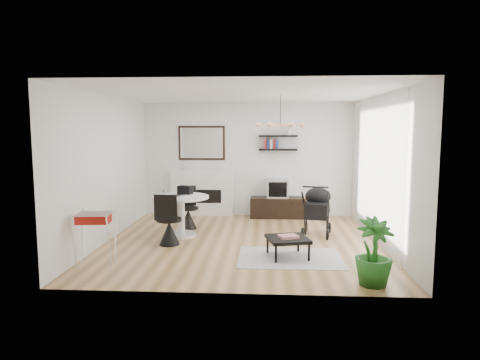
# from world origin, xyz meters

# --- Properties ---
(floor) EXTENTS (5.00, 5.00, 0.00)m
(floor) POSITION_xyz_m (0.00, 0.00, 0.00)
(floor) COLOR olive
(floor) RESTS_ON ground
(ceiling) EXTENTS (5.00, 5.00, 0.00)m
(ceiling) POSITION_xyz_m (0.00, 0.00, 2.70)
(ceiling) COLOR white
(ceiling) RESTS_ON wall_back
(wall_back) EXTENTS (5.00, 0.00, 5.00)m
(wall_back) POSITION_xyz_m (0.00, 2.50, 1.35)
(wall_back) COLOR white
(wall_back) RESTS_ON floor
(wall_left) EXTENTS (0.00, 5.00, 5.00)m
(wall_left) POSITION_xyz_m (-2.50, 0.00, 1.35)
(wall_left) COLOR white
(wall_left) RESTS_ON floor
(wall_right) EXTENTS (0.00, 5.00, 5.00)m
(wall_right) POSITION_xyz_m (2.50, 0.00, 1.35)
(wall_right) COLOR white
(wall_right) RESTS_ON floor
(sheer_curtain) EXTENTS (0.04, 3.60, 2.60)m
(sheer_curtain) POSITION_xyz_m (2.40, 0.20, 1.35)
(sheer_curtain) COLOR white
(sheer_curtain) RESTS_ON wall_right
(fireplace) EXTENTS (1.50, 0.17, 2.16)m
(fireplace) POSITION_xyz_m (-1.10, 2.42, 0.69)
(fireplace) COLOR white
(fireplace) RESTS_ON floor
(shelf_lower) EXTENTS (0.90, 0.25, 0.04)m
(shelf_lower) POSITION_xyz_m (0.72, 2.37, 1.60)
(shelf_lower) COLOR black
(shelf_lower) RESTS_ON wall_back
(shelf_upper) EXTENTS (0.90, 0.25, 0.04)m
(shelf_upper) POSITION_xyz_m (0.72, 2.37, 1.92)
(shelf_upper) COLOR black
(shelf_upper) RESTS_ON wall_back
(pendant_lamp) EXTENTS (0.90, 0.90, 0.10)m
(pendant_lamp) POSITION_xyz_m (0.70, 0.30, 2.15)
(pendant_lamp) COLOR tan
(pendant_lamp) RESTS_ON ceiling
(tv_console) EXTENTS (1.28, 0.45, 0.48)m
(tv_console) POSITION_xyz_m (0.72, 2.27, 0.24)
(tv_console) COLOR black
(tv_console) RESTS_ON floor
(crt_tv) EXTENTS (0.49, 0.43, 0.43)m
(crt_tv) POSITION_xyz_m (0.71, 2.26, 0.70)
(crt_tv) COLOR #B7B8BA
(crt_tv) RESTS_ON tv_console
(dining_table) EXTENTS (1.09, 1.09, 0.79)m
(dining_table) POSITION_xyz_m (-1.20, 0.36, 0.52)
(dining_table) COLOR white
(dining_table) RESTS_ON floor
(laptop) EXTENTS (0.40, 0.31, 0.03)m
(laptop) POSITION_xyz_m (-1.29, 0.29, 0.81)
(laptop) COLOR black
(laptop) RESTS_ON dining_table
(black_bag) EXTENTS (0.31, 0.24, 0.17)m
(black_bag) POSITION_xyz_m (-1.16, 0.63, 0.88)
(black_bag) COLOR black
(black_bag) RESTS_ON dining_table
(newspaper) EXTENTS (0.46, 0.42, 0.01)m
(newspaper) POSITION_xyz_m (-1.00, 0.25, 0.80)
(newspaper) COLOR white
(newspaper) RESTS_ON dining_table
(drinking_glass) EXTENTS (0.06, 0.06, 0.10)m
(drinking_glass) POSITION_xyz_m (-1.55, 0.49, 0.84)
(drinking_glass) COLOR white
(drinking_glass) RESTS_ON dining_table
(chair_far) EXTENTS (0.45, 0.47, 0.89)m
(chair_far) POSITION_xyz_m (-1.19, 1.04, 0.28)
(chair_far) COLOR black
(chair_far) RESTS_ON floor
(chair_near) EXTENTS (0.45, 0.46, 0.95)m
(chair_near) POSITION_xyz_m (-1.29, -0.28, 0.30)
(chair_near) COLOR black
(chair_near) RESTS_ON floor
(drying_rack) EXTENTS (0.61, 0.57, 0.83)m
(drying_rack) POSITION_xyz_m (-2.15, -1.51, 0.44)
(drying_rack) COLOR white
(drying_rack) RESTS_ON floor
(stroller) EXTENTS (0.68, 0.91, 1.04)m
(stroller) POSITION_xyz_m (1.45, 0.66, 0.45)
(stroller) COLOR black
(stroller) RESTS_ON floor
(rug) EXTENTS (1.66, 1.20, 0.01)m
(rug) POSITION_xyz_m (0.84, -0.94, 0.01)
(rug) COLOR #A4A4A4
(rug) RESTS_ON floor
(coffee_table) EXTENTS (0.76, 0.76, 0.32)m
(coffee_table) POSITION_xyz_m (0.80, -0.91, 0.30)
(coffee_table) COLOR black
(coffee_table) RESTS_ON rug
(magazines) EXTENTS (0.36, 0.32, 0.04)m
(magazines) POSITION_xyz_m (0.81, -0.93, 0.35)
(magazines) COLOR #B72D34
(magazines) RESTS_ON coffee_table
(potted_plant) EXTENTS (0.64, 0.64, 0.91)m
(potted_plant) POSITION_xyz_m (1.87, -2.09, 0.45)
(potted_plant) COLOR #20611B
(potted_plant) RESTS_ON floor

